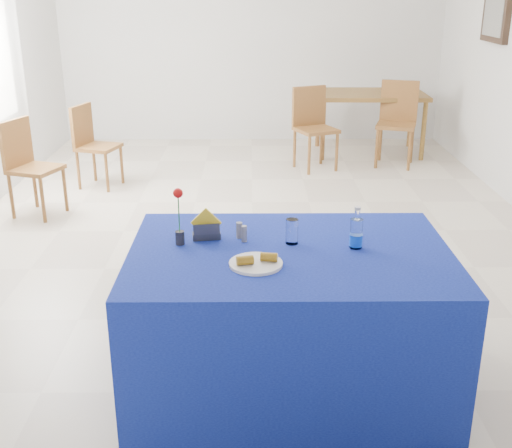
{
  "coord_description": "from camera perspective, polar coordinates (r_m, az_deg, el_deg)",
  "views": [
    {
      "loc": [
        -0.01,
        -5.16,
        2.0
      ],
      "look_at": [
        0.01,
        -2.29,
        0.92
      ],
      "focal_mm": 45.0,
      "sensor_mm": 36.0,
      "label": 1
    }
  ],
  "objects": [
    {
      "name": "floor",
      "position": [
        5.53,
        -0.32,
        -0.61
      ],
      "size": [
        7.0,
        7.0,
        0.0
      ],
      "primitive_type": "plane",
      "color": "beige",
      "rests_on": "ground"
    },
    {
      "name": "napkin_holder",
      "position": [
        3.31,
        -4.43,
        -0.54
      ],
      "size": [
        0.16,
        0.08,
        0.17
      ],
      "color": "#36373B",
      "rests_on": "blue_table"
    },
    {
      "name": "banana_pieces",
      "position": [
        2.99,
        0.11,
        -3.1
      ],
      "size": [
        0.2,
        0.09,
        0.04
      ],
      "color": "gold",
      "rests_on": "plate"
    },
    {
      "name": "chair_bg_left",
      "position": [
        7.39,
        5.06,
        9.03
      ],
      "size": [
        0.54,
        0.54,
        0.92
      ],
      "rotation": [
        0.0,
        0.0,
        0.41
      ],
      "color": "brown",
      "rests_on": "floor"
    },
    {
      "name": "rose_vase",
      "position": [
        3.23,
        -6.86,
        0.58
      ],
      "size": [
        0.05,
        0.05,
        0.3
      ],
      "color": "#232327",
      "rests_on": "blue_table"
    },
    {
      "name": "room_shell",
      "position": [
        5.17,
        -0.36,
        17.78
      ],
      "size": [
        7.0,
        7.0,
        7.0
      ],
      "color": "silver",
      "rests_on": "ground"
    },
    {
      "name": "picture_frame",
      "position": [
        7.21,
        20.59,
        16.95
      ],
      "size": [
        0.06,
        0.64,
        0.52
      ],
      "primitive_type": "cube",
      "color": "black",
      "rests_on": "room_shell"
    },
    {
      "name": "chair_win_a",
      "position": [
        6.16,
        -19.66,
        5.32
      ],
      "size": [
        0.5,
        0.5,
        0.87
      ],
      "rotation": [
        0.0,
        0.0,
        1.23
      ],
      "color": "brown",
      "rests_on": "floor"
    },
    {
      "name": "chair_bg_right",
      "position": [
        7.7,
        12.45,
        9.28
      ],
      "size": [
        0.54,
        0.54,
        0.96
      ],
      "rotation": [
        0.0,
        0.0,
        -0.3
      ],
      "color": "brown",
      "rests_on": "floor"
    },
    {
      "name": "blue_table",
      "position": [
        3.35,
        2.94,
        -8.35
      ],
      "size": [
        1.6,
        1.1,
        0.76
      ],
      "color": "navy",
      "rests_on": "floor"
    },
    {
      "name": "salt_shaker",
      "position": [
        3.32,
        -1.5,
        -0.56
      ],
      "size": [
        0.03,
        0.03,
        0.08
      ],
      "primitive_type": "cylinder",
      "color": "slate",
      "rests_on": "blue_table"
    },
    {
      "name": "drinking_glass",
      "position": [
        3.25,
        3.21,
        -0.66
      ],
      "size": [
        0.06,
        0.06,
        0.13
      ],
      "primitive_type": "cylinder",
      "color": "white",
      "rests_on": "blue_table"
    },
    {
      "name": "chair_win_b",
      "position": [
        6.88,
        -14.43,
        7.24
      ],
      "size": [
        0.47,
        0.47,
        0.85
      ],
      "rotation": [
        0.0,
        0.0,
        1.28
      ],
      "color": "brown",
      "rests_on": "floor"
    },
    {
      "name": "pepper_shaker",
      "position": [
        3.27,
        -1.06,
        -0.87
      ],
      "size": [
        0.03,
        0.03,
        0.08
      ],
      "primitive_type": "cylinder",
      "color": "slate",
      "rests_on": "blue_table"
    },
    {
      "name": "water_bottle",
      "position": [
        3.23,
        8.9,
        -0.91
      ],
      "size": [
        0.07,
        0.07,
        0.21
      ],
      "color": "white",
      "rests_on": "blue_table"
    },
    {
      "name": "plate",
      "position": [
        3.01,
        -0.02,
        -3.55
      ],
      "size": [
        0.25,
        0.25,
        0.01
      ],
      "primitive_type": "cylinder",
      "color": "white",
      "rests_on": "blue_table"
    },
    {
      "name": "oak_table",
      "position": [
        8.13,
        10.11,
        10.89
      ],
      "size": [
        1.33,
        0.87,
        0.76
      ],
      "color": "brown",
      "rests_on": "floor"
    },
    {
      "name": "picture_art",
      "position": [
        7.2,
        20.4,
        16.97
      ],
      "size": [
        0.02,
        0.52,
        0.4
      ],
      "primitive_type": "cube",
      "color": "#998C66",
      "rests_on": "room_shell"
    }
  ]
}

